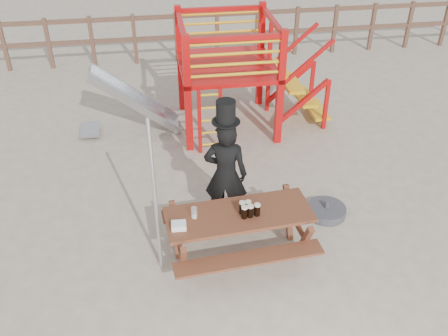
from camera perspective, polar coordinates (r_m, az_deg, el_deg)
ground at (r=6.86m, az=3.51°, el=-9.63°), size 60.00×60.00×0.00m
back_fence at (r=12.54m, az=-3.14°, el=15.40°), size 15.09×0.09×1.20m
playground_fort at (r=9.26m, az=-0.09°, el=10.78°), size 4.71×1.84×2.10m
picnic_table at (r=6.51m, az=1.69°, el=-7.01°), size 1.96×1.43×0.72m
man_with_hat at (r=6.81m, az=0.19°, el=-0.46°), size 0.68×0.54×1.95m
metal_pole at (r=5.99m, az=-7.86°, el=-3.62°), size 0.05×0.05×2.20m
parasol_base at (r=7.57m, az=11.59°, el=-4.81°), size 0.58×0.58×0.25m
paper_bag at (r=6.11m, az=-5.19°, el=-6.58°), size 0.19×0.15×0.08m
stout_pints at (r=6.27m, az=2.81°, el=-4.75°), size 0.26×0.18×0.17m
empty_glasses at (r=6.24m, az=-3.43°, el=-5.16°), size 0.08×0.08×0.15m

